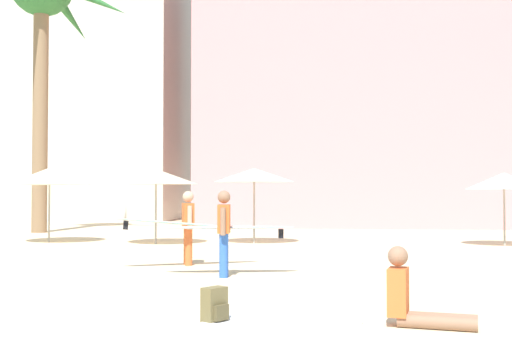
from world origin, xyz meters
TOP-DOWN VIEW (x-y plane):
  - hotel_pink at (6.39, 26.58)m, footprint 19.87×10.32m
  - palm_tree_far_left at (-8.83, 18.08)m, footprint 7.29×7.19m
  - cafe_umbrella_0 at (-0.05, 13.60)m, footprint 2.48×2.48m
  - cafe_umbrella_2 at (-6.43, 13.33)m, footprint 2.54×2.54m
  - cafe_umbrella_3 at (-2.97, 13.01)m, footprint 2.52×2.52m
  - cafe_umbrella_5 at (7.28, 13.31)m, footprint 2.16×2.16m
  - beach_towel at (1.45, 1.28)m, footprint 2.02×1.36m
  - backpack at (0.66, 1.43)m, footprint 0.34×0.35m
  - person_mid_right at (-0.89, 7.40)m, footprint 2.93×1.71m
  - person_mid_left at (0.17, 5.76)m, footprint 2.65×1.00m
  - person_near_right at (3.04, 1.39)m, footprint 1.07×0.60m

SIDE VIEW (x-z plane):
  - beach_towel at x=1.45m, z-range 0.00..0.01m
  - backpack at x=0.66m, z-range -0.01..0.41m
  - person_near_right at x=3.04m, z-range -0.15..0.79m
  - person_mid_right at x=-0.89m, z-range 0.09..1.68m
  - person_mid_left at x=0.17m, z-range 0.08..1.69m
  - cafe_umbrella_5 at x=7.28m, z-range 0.82..2.95m
  - cafe_umbrella_3 at x=-2.97m, z-range 0.90..3.16m
  - cafe_umbrella_2 at x=-6.43m, z-range 0.89..3.22m
  - cafe_umbrella_0 at x=-0.05m, z-range 0.93..3.23m
  - hotel_pink at x=6.39m, z-range 0.00..14.14m
  - palm_tree_far_left at x=-8.83m, z-range 3.40..14.31m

